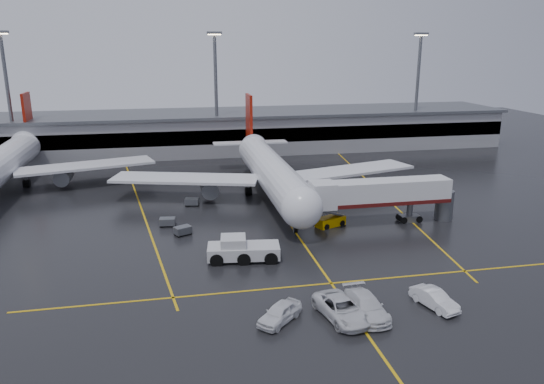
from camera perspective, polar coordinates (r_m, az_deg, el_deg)
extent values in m
plane|color=black|center=(72.41, 1.24, -2.54)|extent=(220.00, 220.00, 0.00)
cube|color=gold|center=(72.41, 1.24, -2.53)|extent=(0.25, 90.00, 0.02)
cube|color=gold|center=(52.70, 6.53, -9.94)|extent=(60.00, 0.25, 0.02)
cube|color=gold|center=(80.50, -14.40, -1.13)|extent=(9.99, 69.35, 0.02)
cube|color=gold|center=(86.89, 11.45, 0.30)|extent=(7.57, 69.64, 0.02)
cube|color=gray|center=(117.54, -3.87, 6.61)|extent=(120.00, 18.00, 8.00)
cube|color=black|center=(108.86, -3.26, 6.14)|extent=(120.00, 0.40, 3.00)
cube|color=#595B60|center=(116.93, -3.91, 8.69)|extent=(122.00, 19.00, 0.60)
cylinder|color=#595B60|center=(113.54, -26.95, 8.95)|extent=(0.70, 0.70, 25.00)
cube|color=#595B60|center=(113.09, -27.77, 15.32)|extent=(3.00, 1.20, 0.50)
cube|color=#FFE5B2|center=(113.08, -27.75, 15.17)|extent=(2.60, 0.90, 0.20)
cylinder|color=#595B60|center=(109.99, -6.16, 10.38)|extent=(0.70, 0.70, 25.00)
cube|color=#595B60|center=(109.52, -6.36, 17.01)|extent=(3.00, 1.20, 0.50)
cube|color=#FFE5B2|center=(109.51, -6.36, 16.85)|extent=(2.60, 0.90, 0.20)
cylinder|color=#595B60|center=(122.59, 15.64, 10.45)|extent=(0.70, 0.70, 25.00)
cube|color=#595B60|center=(122.17, 16.10, 16.38)|extent=(3.00, 1.20, 0.50)
cube|color=#FFE5B2|center=(122.17, 16.09, 16.24)|extent=(2.60, 0.90, 0.20)
cylinder|color=silver|center=(78.77, -0.01, 2.17)|extent=(5.20, 36.00, 5.20)
sphere|color=silver|center=(61.87, 3.28, -1.71)|extent=(5.20, 5.20, 5.20)
cone|color=silver|center=(98.87, -2.41, 5.34)|extent=(4.94, 8.00, 4.94)
cube|color=#921406|center=(99.07, -2.54, 8.23)|extent=(0.50, 5.50, 8.50)
cube|color=silver|center=(98.84, -2.42, 5.45)|extent=(14.00, 3.00, 0.25)
cube|color=silver|center=(79.48, -9.53, 1.48)|extent=(22.80, 11.83, 0.40)
cube|color=silver|center=(84.27, 8.43, 2.35)|extent=(22.80, 11.83, 0.40)
cylinder|color=#595B60|center=(79.04, -6.92, 0.45)|extent=(2.60, 4.50, 2.60)
cylinder|color=#595B60|center=(82.58, 6.33, 1.14)|extent=(2.60, 4.50, 2.60)
cylinder|color=#595B60|center=(65.64, 2.58, -3.60)|extent=(0.56, 0.56, 2.00)
cylinder|color=#595B60|center=(81.90, -2.62, 0.38)|extent=(0.56, 0.56, 2.00)
cylinder|color=#595B60|center=(83.07, 1.75, 0.61)|extent=(0.56, 0.56, 2.00)
cylinder|color=black|center=(65.83, 2.57, -4.05)|extent=(0.40, 1.10, 1.10)
cylinder|color=black|center=(82.02, -2.61, 0.07)|extent=(1.00, 1.40, 1.40)
cylinder|color=black|center=(83.19, 1.75, 0.31)|extent=(1.00, 1.40, 1.40)
cone|color=silver|center=(112.80, -25.12, 5.16)|extent=(4.94, 8.00, 4.94)
cube|color=#921406|center=(113.08, -25.30, 7.69)|extent=(0.50, 5.50, 8.50)
cube|color=silver|center=(112.76, -25.13, 5.26)|extent=(14.00, 3.00, 0.25)
cube|color=silver|center=(92.19, -19.80, 2.74)|extent=(22.80, 11.83, 0.40)
cylinder|color=#595B60|center=(92.14, -21.95, 1.62)|extent=(2.60, 4.50, 2.60)
cylinder|color=#595B60|center=(95.64, -25.39, 1.10)|extent=(0.56, 0.56, 2.00)
cylinder|color=black|center=(95.74, -25.36, 0.84)|extent=(1.00, 1.40, 1.40)
cube|color=silver|center=(69.27, 12.09, 0.05)|extent=(18.00, 3.20, 3.00)
cube|color=#4B0E0D|center=(69.63, 12.03, -0.97)|extent=(18.00, 3.30, 0.50)
cube|color=silver|center=(66.50, 5.59, -0.32)|extent=(3.00, 3.40, 3.30)
cylinder|color=#595B60|center=(71.74, 14.90, -2.00)|extent=(0.80, 0.80, 3.00)
cube|color=#595B60|center=(72.06, 14.84, -2.80)|extent=(2.60, 1.60, 0.90)
cylinder|color=#595B60|center=(73.90, 18.41, -1.36)|extent=(2.40, 2.40, 4.00)
cylinder|color=black|center=(71.59, 14.05, -2.86)|extent=(0.90, 1.80, 0.90)
cylinder|color=black|center=(72.54, 15.62, -2.73)|extent=(0.90, 1.80, 0.90)
cube|color=#BEBEC0|center=(57.47, -3.14, -6.50)|extent=(8.21, 4.12, 1.35)
cube|color=#BEBEC0|center=(57.05, -4.29, -5.48)|extent=(3.02, 3.02, 1.12)
cube|color=black|center=(57.05, -4.29, -5.48)|extent=(2.72, 2.72, 1.01)
cylinder|color=black|center=(57.67, -6.06, -6.91)|extent=(1.88, 3.53, 1.46)
cylinder|color=black|center=(57.62, -3.13, -6.86)|extent=(1.88, 3.53, 1.46)
cylinder|color=black|center=(57.73, -0.21, -6.79)|extent=(1.88, 3.53, 1.46)
cube|color=#CD9400|center=(68.36, 6.44, -3.23)|extent=(4.31, 3.09, 1.22)
cube|color=#595B60|center=(67.99, 6.47, -2.31)|extent=(3.92, 2.42, 1.39)
cylinder|color=black|center=(67.63, 5.58, -3.67)|extent=(1.45, 2.03, 0.77)
cylinder|color=black|center=(69.28, 7.27, -3.24)|extent=(1.45, 2.03, 0.77)
imported|color=silver|center=(46.28, 7.65, -12.62)|extent=(4.16, 6.92, 1.80)
imported|color=silver|center=(47.09, 10.35, -12.21)|extent=(2.85, 6.35, 1.81)
imported|color=silver|center=(49.91, 17.43, -11.15)|extent=(3.03, 5.17, 1.61)
imported|color=silver|center=(45.43, 0.85, -13.16)|extent=(4.82, 4.72, 1.64)
cube|color=#595B60|center=(65.66, -9.79, -4.14)|extent=(2.37, 2.04, 0.90)
cylinder|color=black|center=(65.07, -10.19, -4.79)|extent=(0.40, 0.20, 0.40)
cylinder|color=black|center=(65.75, -8.95, -4.51)|extent=(0.40, 0.20, 0.40)
cylinder|color=black|center=(65.91, -10.59, -4.54)|extent=(0.40, 0.20, 0.40)
cylinder|color=black|center=(66.58, -9.36, -4.27)|extent=(0.40, 0.20, 0.40)
cube|color=#595B60|center=(69.18, -11.43, -3.18)|extent=(2.13, 1.52, 0.90)
cylinder|color=black|center=(68.96, -12.11, -3.70)|extent=(0.40, 0.20, 0.40)
cylinder|color=black|center=(68.77, -10.79, -3.68)|extent=(0.40, 0.20, 0.40)
cylinder|color=black|center=(69.90, -12.02, -3.43)|extent=(0.40, 0.20, 0.40)
cylinder|color=black|center=(69.71, -10.71, -3.40)|extent=(0.40, 0.20, 0.40)
cube|color=#595B60|center=(77.28, -8.80, -1.02)|extent=(2.21, 1.66, 0.90)
cylinder|color=black|center=(77.07, -9.42, -1.46)|extent=(0.40, 0.20, 0.40)
cylinder|color=black|center=(76.83, -8.25, -1.47)|extent=(0.40, 0.20, 0.40)
cylinder|color=black|center=(78.01, -9.31, -1.25)|extent=(0.40, 0.20, 0.40)
cylinder|color=black|center=(77.78, -8.15, -1.25)|extent=(0.40, 0.20, 0.40)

